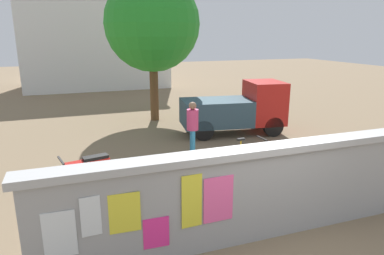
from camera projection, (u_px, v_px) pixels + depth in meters
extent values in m
plane|color=#7A664C|center=(155.00, 127.00, 13.53)|extent=(60.00, 60.00, 0.00)
cube|color=#9A9A9A|center=(264.00, 195.00, 6.06)|extent=(7.67, 0.30, 1.56)
cube|color=#ABABAB|center=(266.00, 149.00, 5.84)|extent=(7.87, 0.42, 0.12)
cube|color=silver|center=(60.00, 235.00, 4.82)|extent=(0.45, 0.02, 0.70)
cube|color=silver|center=(91.00, 216.00, 4.91)|extent=(0.28, 0.03, 0.61)
cube|color=yellow|center=(125.00, 213.00, 5.07)|extent=(0.46, 0.03, 0.62)
cube|color=#F42D8C|center=(156.00, 233.00, 5.33)|extent=(0.40, 0.03, 0.51)
cube|color=yellow|center=(192.00, 201.00, 5.41)|extent=(0.34, 0.03, 0.88)
cube|color=#F9599E|center=(218.00, 199.00, 5.57)|extent=(0.51, 0.02, 0.78)
cylinder|color=black|center=(259.00, 118.00, 13.41)|extent=(0.72, 0.30, 0.70)
cylinder|color=black|center=(273.00, 127.00, 12.18)|extent=(0.72, 0.30, 0.70)
cylinder|color=black|center=(196.00, 121.00, 12.94)|extent=(0.72, 0.30, 0.70)
cylinder|color=black|center=(204.00, 130.00, 11.70)|extent=(0.72, 0.30, 0.70)
cube|color=red|center=(264.00, 102.00, 12.58)|extent=(1.41, 1.66, 1.50)
cube|color=#334C59|center=(216.00, 112.00, 12.32)|extent=(2.59, 1.83, 0.90)
cylinder|color=black|center=(59.00, 185.00, 7.61)|extent=(0.61, 0.22, 0.60)
cylinder|color=black|center=(116.00, 173.00, 8.27)|extent=(0.61, 0.24, 0.60)
cube|color=red|center=(87.00, 167.00, 7.87)|extent=(1.03, 0.45, 0.32)
cube|color=black|center=(96.00, 158.00, 7.92)|extent=(0.59, 0.33, 0.10)
cube|color=#262626|center=(61.00, 160.00, 7.52)|extent=(0.16, 0.56, 0.03)
cylinder|color=black|center=(263.00, 158.00, 9.15)|extent=(0.66, 0.07, 0.66)
cylinder|color=black|center=(227.00, 164.00, 8.77)|extent=(0.66, 0.07, 0.66)
cube|color=gold|center=(246.00, 154.00, 8.91)|extent=(0.95, 0.08, 0.06)
cylinder|color=gold|center=(241.00, 147.00, 8.80)|extent=(0.03, 0.03, 0.40)
cube|color=black|center=(241.00, 139.00, 8.75)|extent=(0.20, 0.09, 0.05)
cube|color=black|center=(262.00, 138.00, 8.99)|extent=(0.06, 0.44, 0.03)
cylinder|color=black|center=(329.00, 179.00, 7.84)|extent=(0.65, 0.20, 0.66)
cylinder|color=black|center=(356.00, 169.00, 8.40)|extent=(0.65, 0.20, 0.66)
cube|color=#1933A5|center=(344.00, 167.00, 8.08)|extent=(0.93, 0.27, 0.06)
cylinder|color=#1933A5|center=(349.00, 157.00, 8.10)|extent=(0.04, 0.04, 0.40)
cube|color=black|center=(350.00, 148.00, 8.05)|extent=(0.21, 0.13, 0.05)
cube|color=black|center=(333.00, 156.00, 7.73)|extent=(0.15, 0.44, 0.03)
cylinder|color=#338CBF|center=(192.00, 142.00, 10.29)|extent=(0.12, 0.12, 0.80)
cylinder|color=#338CBF|center=(193.00, 144.00, 10.12)|extent=(0.12, 0.12, 0.80)
cylinder|color=#D83F72|center=(193.00, 120.00, 10.02)|extent=(0.38, 0.38, 0.60)
sphere|color=#8C664C|center=(193.00, 106.00, 9.91)|extent=(0.22, 0.22, 0.22)
cylinder|color=brown|center=(154.00, 89.00, 14.28)|extent=(0.35, 0.35, 2.56)
sphere|color=#218623|center=(152.00, 24.00, 13.60)|extent=(3.75, 3.75, 3.75)
cube|color=silver|center=(95.00, 42.00, 23.24)|extent=(8.98, 5.26, 5.95)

